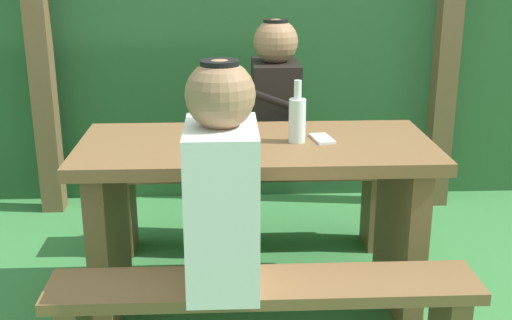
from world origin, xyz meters
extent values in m
plane|color=#397D3F|center=(0.00, 0.00, 0.00)|extent=(12.00, 12.00, 0.00)
cube|color=#2B592F|center=(0.00, 1.77, 1.04)|extent=(6.40, 0.87, 2.09)
cube|color=brown|center=(-1.13, 1.16, 0.99)|extent=(0.12, 0.12, 1.97)
cube|color=brown|center=(1.13, 1.16, 0.99)|extent=(0.12, 0.12, 1.97)
cube|color=brown|center=(0.00, 0.00, 0.71)|extent=(1.40, 0.64, 0.05)
cube|color=brown|center=(-0.60, 0.00, 0.34)|extent=(0.08, 0.54, 0.68)
cube|color=brown|center=(0.60, 0.00, 0.34)|extent=(0.08, 0.54, 0.68)
cube|color=brown|center=(0.00, -0.59, 0.41)|extent=(1.40, 0.24, 0.04)
cube|color=brown|center=(0.00, 0.59, 0.41)|extent=(1.40, 0.24, 0.04)
cube|color=brown|center=(-0.62, 0.59, 0.20)|extent=(0.07, 0.22, 0.39)
cube|color=brown|center=(0.62, 0.59, 0.20)|extent=(0.07, 0.22, 0.39)
cube|color=white|center=(-0.13, -0.59, 0.69)|extent=(0.22, 0.34, 0.52)
sphere|color=#936B4C|center=(-0.13, -0.59, 1.05)|extent=(0.21, 0.21, 0.21)
cylinder|color=black|center=(-0.13, -0.59, 1.14)|extent=(0.12, 0.12, 0.02)
cylinder|color=white|center=(-0.13, -0.45, 0.80)|extent=(0.25, 0.07, 0.15)
cube|color=black|center=(0.12, 0.59, 0.69)|extent=(0.22, 0.34, 0.52)
sphere|color=#936B4C|center=(0.12, 0.59, 1.05)|extent=(0.21, 0.21, 0.21)
cylinder|color=black|center=(0.12, 0.59, 1.14)|extent=(0.12, 0.12, 0.02)
cylinder|color=black|center=(0.12, 0.45, 0.80)|extent=(0.25, 0.07, 0.15)
cylinder|color=silver|center=(-0.13, 0.03, 0.78)|extent=(0.06, 0.06, 0.09)
cylinder|color=silver|center=(0.16, -0.01, 0.82)|extent=(0.07, 0.07, 0.17)
cylinder|color=silver|center=(0.16, -0.01, 0.94)|extent=(0.03, 0.03, 0.07)
cube|color=silver|center=(0.27, 0.02, 0.74)|extent=(0.09, 0.15, 0.01)
camera|label=1|loc=(-0.12, -2.48, 1.45)|focal=45.90mm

